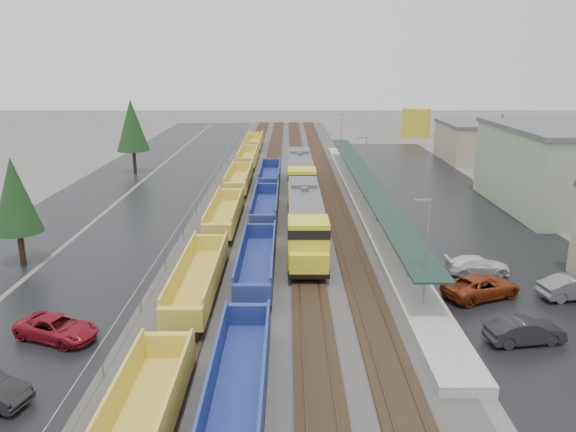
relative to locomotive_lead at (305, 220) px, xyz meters
name	(u,v)px	position (x,y,z in m)	size (l,w,h in m)	color
ballast_strip	(285,186)	(-2.00, 25.72, -2.49)	(20.00, 160.00, 0.08)	#302D2B
trackbed	(285,185)	(-2.00, 25.72, -2.37)	(14.60, 160.00, 0.22)	black
west_parking_lot	(175,186)	(-17.00, 25.72, -2.52)	(10.00, 160.00, 0.02)	black
west_road	(101,186)	(-27.00, 25.72, -2.52)	(9.00, 160.00, 0.02)	black
east_commuter_lot	(444,204)	(17.00, 15.72, -2.52)	(16.00, 100.00, 0.02)	black
station_platform	(364,198)	(7.50, 15.73, -1.80)	(3.00, 80.00, 8.00)	#9E9B93
chainlink_fence	(213,177)	(-11.50, 24.16, -0.92)	(0.08, 160.04, 2.02)	gray
distant_hills	(400,104)	(42.79, 176.41, -2.53)	(301.00, 140.00, 25.20)	#4A5743
tree_west_near	(15,196)	(-24.00, -4.28, 3.29)	(3.96, 3.96, 9.00)	#332316
tree_west_far	(132,125)	(-25.00, 35.72, 4.59)	(4.84, 4.84, 11.00)	#332316
tree_east	(500,141)	(26.00, 23.72, 3.94)	(4.40, 4.40, 10.00)	#332316
locomotive_lead	(305,220)	(0.00, 0.00, 0.00)	(3.21, 21.13, 4.78)	black
locomotive_trail	(300,174)	(0.00, 21.00, 0.00)	(3.21, 21.13, 4.78)	black
well_string_yellow	(225,215)	(-8.00, 6.41, -1.32)	(2.78, 121.09, 2.46)	gold
well_string_blue	(257,263)	(-4.00, -7.53, -1.35)	(2.66, 84.43, 2.36)	navy
storage_tank	(416,122)	(27.12, 77.49, 0.62)	(6.30, 6.30, 6.30)	gold
parked_car_west_c	(57,328)	(-15.71, -17.85, -1.80)	(5.24, 2.42, 1.46)	maroon
parked_car_east_a	(525,331)	(12.69, -18.34, -1.75)	(4.72, 1.65, 1.56)	black
parked_car_east_b	(481,287)	(12.33, -11.55, -1.73)	(5.80, 2.68, 1.61)	maroon
parked_car_east_c	(477,266)	(13.50, -7.06, -1.80)	(5.08, 2.06, 1.47)	silver
parked_car_east_e	(574,288)	(18.88, -11.76, -1.71)	(5.00, 1.74, 1.65)	slate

